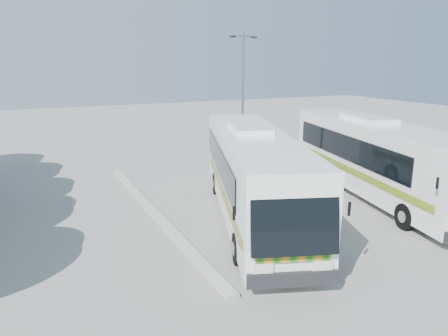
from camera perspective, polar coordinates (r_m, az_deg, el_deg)
ground at (r=18.96m, az=-0.61°, el=-6.86°), size 100.00×100.00×0.00m
kerb_divider at (r=19.96m, az=-9.07°, el=-5.72°), size 0.40×16.00×0.15m
coach_main at (r=18.64m, az=3.85°, el=-0.65°), size 6.86×13.58×3.73m
coach_adjacent at (r=22.95m, az=19.40°, el=1.37°), size 5.38×13.68×3.72m
lamppost at (r=29.28m, az=2.47°, el=9.88°), size 2.05×0.47×8.39m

